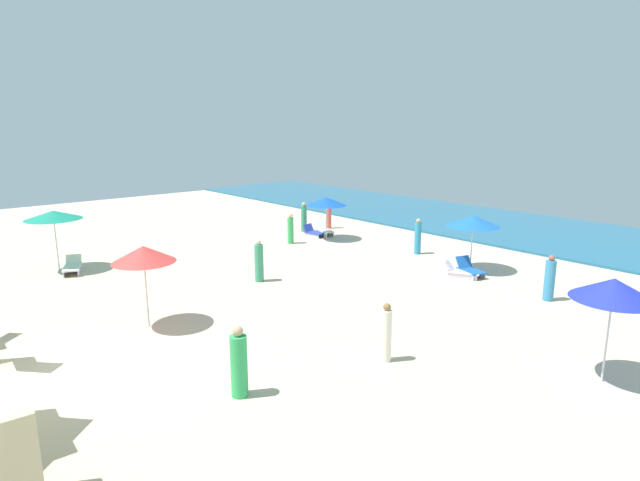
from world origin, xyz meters
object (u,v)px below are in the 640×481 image
umbrella_3 (144,254)px  lounge_chair_2_0 (461,272)px  beachgoer_2 (239,364)px  umbrella_0 (614,289)px  beach_ball_0 (145,255)px  beachgoer_7 (386,334)px  lounge_chair_2_1 (470,270)px  beachgoer_1 (304,218)px  beachgoer_4 (290,229)px  beachgoer_3 (550,280)px  lounge_chair_1_0 (314,232)px  lounge_chair_4_0 (73,267)px  umbrella_4 (53,215)px  umbrella_1 (326,201)px  beachgoer_5 (259,262)px  beachgoer_6 (329,214)px  lounge_chair_1_1 (325,230)px  beachgoer_0 (418,237)px  umbrella_2 (473,221)px

umbrella_3 → lounge_chair_2_0: bearing=74.3°
beachgoer_2 → umbrella_0: bearing=154.5°
lounge_chair_2_0 → beach_ball_0: lounge_chair_2_0 is taller
beachgoer_7 → lounge_chair_2_1: bearing=133.6°
beachgoer_1 → beachgoer_4: beachgoer_1 is taller
beachgoer_2 → beachgoer_3: beachgoer_2 is taller
lounge_chair_1_0 → lounge_chair_2_1: bearing=-97.0°
lounge_chair_4_0 → beachgoer_1: 12.62m
lounge_chair_2_1 → lounge_chair_4_0: (-11.14, -12.06, -0.01)m
lounge_chair_2_1 → umbrella_4: (-11.92, -12.38, 2.10)m
umbrella_1 → beachgoer_7: 14.64m
beachgoer_7 → beachgoer_1: bearing=172.2°
umbrella_1 → beachgoer_4: size_ratio=1.43×
lounge_chair_2_1 → beachgoer_2: 12.42m
lounge_chair_2_1 → beachgoer_4: beachgoer_4 is taller
beachgoer_7 → beach_ball_0: beachgoer_7 is taller
beachgoer_2 → beachgoer_5: bearing=-116.5°
beachgoer_1 → umbrella_3: bearing=126.9°
lounge_chair_2_0 → beachgoer_1: size_ratio=0.89×
lounge_chair_2_1 → beachgoer_2: size_ratio=0.82×
umbrella_3 → beachgoer_2: (5.37, -0.15, -1.51)m
beachgoer_6 → beachgoer_7: size_ratio=1.09×
umbrella_1 → lounge_chair_1_1: umbrella_1 is taller
beachgoer_2 → beachgoer_5: size_ratio=1.01×
umbrella_1 → beachgoer_0: (5.18, 1.18, -1.24)m
lounge_chair_1_0 → beachgoer_6: beachgoer_6 is taller
beachgoer_5 → beachgoer_6: (-5.99, 9.08, 0.05)m
umbrella_1 → umbrella_0: bearing=-18.5°
beach_ball_0 → lounge_chair_2_1: bearing=37.7°
umbrella_0 → beachgoer_0: 12.79m
beachgoer_1 → beachgoer_2: size_ratio=0.98×
beachgoer_2 → beachgoer_5: (-7.00, 5.38, -0.01)m
beachgoer_6 → beach_ball_0: bearing=-122.9°
umbrella_3 → umbrella_4: umbrella_4 is taller
lounge_chair_1_0 → beachgoer_5: bearing=-151.4°
beachgoer_6 → beachgoer_3: bearing=-41.5°
beachgoer_6 → beachgoer_7: beachgoer_6 is taller
umbrella_2 → beachgoer_0: umbrella_2 is taller
umbrella_3 → umbrella_2: bearing=77.0°
beach_ball_0 → lounge_chair_1_0: bearing=80.6°
umbrella_1 → beachgoer_6: umbrella_1 is taller
lounge_chair_2_0 → beachgoer_3: size_ratio=0.91×
umbrella_3 → umbrella_1: bearing=114.2°
beachgoer_5 → beachgoer_6: 10.88m
beachgoer_7 → umbrella_4: bearing=-140.7°
beachgoer_3 → beachgoer_5: size_ratio=0.97×
umbrella_0 → umbrella_1: umbrella_0 is taller
beachgoer_6 → beachgoer_1: bearing=-130.8°
beachgoer_6 → beachgoer_7: 17.53m
umbrella_4 → beachgoer_4: 10.88m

